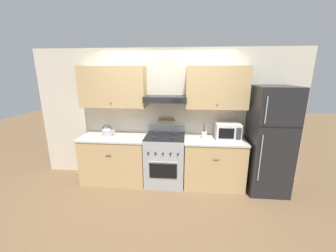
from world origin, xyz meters
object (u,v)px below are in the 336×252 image
(stove_range, at_px, (165,159))
(refrigerator, at_px, (269,140))
(microwave, at_px, (228,131))
(tea_kettle, at_px, (107,132))
(utensil_crock, at_px, (204,134))

(stove_range, bearing_deg, refrigerator, -1.45)
(microwave, bearing_deg, stove_range, -175.72)
(tea_kettle, xyz_separation_m, utensil_crock, (1.86, 0.00, -0.01))
(utensil_crock, bearing_deg, stove_range, -174.60)
(stove_range, xyz_separation_m, refrigerator, (1.86, -0.05, 0.46))
(refrigerator, xyz_separation_m, microwave, (-0.70, 0.13, 0.12))
(refrigerator, bearing_deg, microwave, 169.23)
(stove_range, xyz_separation_m, microwave, (1.16, 0.09, 0.58))
(refrigerator, xyz_separation_m, tea_kettle, (-2.99, 0.12, 0.05))
(microwave, bearing_deg, refrigerator, -10.77)
(microwave, relative_size, utensil_crock, 1.59)
(stove_range, height_order, tea_kettle, tea_kettle)
(tea_kettle, relative_size, utensil_crock, 0.92)
(refrigerator, height_order, microwave, refrigerator)
(refrigerator, distance_m, utensil_crock, 1.14)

